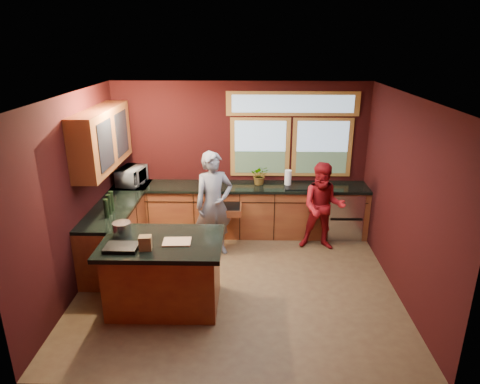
{
  "coord_description": "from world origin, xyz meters",
  "views": [
    {
      "loc": [
        0.16,
        -5.45,
        3.39
      ],
      "look_at": [
        0.03,
        0.4,
        1.27
      ],
      "focal_mm": 32.0,
      "sensor_mm": 36.0,
      "label": 1
    }
  ],
  "objects_px": {
    "person_grey": "(214,204)",
    "island": "(164,273)",
    "cutting_board": "(177,242)",
    "person_red": "(323,207)",
    "stock_pot": "(122,229)"
  },
  "relations": [
    {
      "from": "person_grey",
      "to": "cutting_board",
      "type": "relative_size",
      "value": 4.95
    },
    {
      "from": "cutting_board",
      "to": "island",
      "type": "bearing_deg",
      "value": 165.96
    },
    {
      "from": "person_grey",
      "to": "person_red",
      "type": "relative_size",
      "value": 1.15
    },
    {
      "from": "island",
      "to": "cutting_board",
      "type": "bearing_deg",
      "value": -14.04
    },
    {
      "from": "island",
      "to": "person_grey",
      "type": "xyz_separation_m",
      "value": [
        0.54,
        1.48,
        0.39
      ]
    },
    {
      "from": "island",
      "to": "cutting_board",
      "type": "relative_size",
      "value": 4.43
    },
    {
      "from": "person_red",
      "to": "stock_pot",
      "type": "distance_m",
      "value": 3.28
    },
    {
      "from": "person_grey",
      "to": "stock_pot",
      "type": "relative_size",
      "value": 7.22
    },
    {
      "from": "person_grey",
      "to": "cutting_board",
      "type": "bearing_deg",
      "value": -126.01
    },
    {
      "from": "person_red",
      "to": "cutting_board",
      "type": "distance_m",
      "value": 2.76
    },
    {
      "from": "cutting_board",
      "to": "stock_pot",
      "type": "bearing_deg",
      "value": 165.07
    },
    {
      "from": "island",
      "to": "person_red",
      "type": "distance_m",
      "value": 2.9
    },
    {
      "from": "person_grey",
      "to": "stock_pot",
      "type": "height_order",
      "value": "person_grey"
    },
    {
      "from": "person_grey",
      "to": "island",
      "type": "bearing_deg",
      "value": -133.53
    },
    {
      "from": "cutting_board",
      "to": "person_red",
      "type": "bearing_deg",
      "value": 39.23
    }
  ]
}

